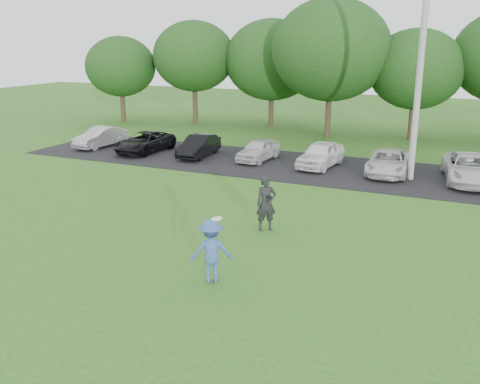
# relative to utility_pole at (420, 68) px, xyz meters

# --- Properties ---
(ground) EXTENTS (100.00, 100.00, 0.00)m
(ground) POSITION_rel_utility_pole_xyz_m (-4.34, -12.66, -4.94)
(ground) COLOR #2A631C
(ground) RESTS_ON ground
(parking_lot) EXTENTS (32.00, 6.50, 0.03)m
(parking_lot) POSITION_rel_utility_pole_xyz_m (-4.34, 0.34, -4.93)
(parking_lot) COLOR black
(parking_lot) RESTS_ON ground
(utility_pole) EXTENTS (0.28, 0.28, 9.88)m
(utility_pole) POSITION_rel_utility_pole_xyz_m (0.00, 0.00, 0.00)
(utility_pole) COLOR #A3A39E
(utility_pole) RESTS_ON ground
(frisbee_player) EXTENTS (1.29, 1.12, 1.92)m
(frisbee_player) POSITION_rel_utility_pole_xyz_m (-3.36, -13.14, -4.08)
(frisbee_player) COLOR #3A5AA4
(frisbee_player) RESTS_ON ground
(camera_bystander) EXTENTS (0.81, 0.76, 1.86)m
(camera_bystander) POSITION_rel_utility_pole_xyz_m (-3.52, -8.89, -4.01)
(camera_bystander) COLOR black
(camera_bystander) RESTS_ON ground
(parked_cars) EXTENTS (28.33, 4.84, 1.25)m
(parked_cars) POSITION_rel_utility_pole_xyz_m (-3.59, 0.41, -4.33)
(parked_cars) COLOR #A3A6AA
(parked_cars) RESTS_ON parking_lot
(tree_row) EXTENTS (42.39, 9.85, 8.64)m
(tree_row) POSITION_rel_utility_pole_xyz_m (-2.83, 10.10, -0.03)
(tree_row) COLOR #38281C
(tree_row) RESTS_ON ground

